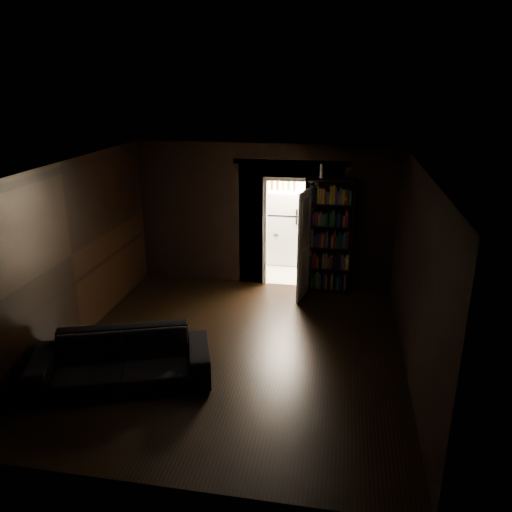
{
  "coord_description": "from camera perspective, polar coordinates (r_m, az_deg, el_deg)",
  "views": [
    {
      "loc": [
        1.48,
        -6.51,
        3.89
      ],
      "look_at": [
        0.17,
        0.9,
        1.23
      ],
      "focal_mm": 35.0,
      "sensor_mm": 36.0,
      "label": 1
    }
  ],
  "objects": [
    {
      "name": "sofa",
      "position": [
        7.02,
        -15.13,
        -10.64
      ],
      "size": [
        2.53,
        1.69,
        0.9
      ],
      "primitive_type": "imported",
      "rotation": [
        0.0,
        0.0,
        0.32
      ],
      "color": "black",
      "rests_on": "ground"
    },
    {
      "name": "ground",
      "position": [
        7.73,
        -2.43,
        -10.8
      ],
      "size": [
        5.5,
        5.5,
        0.0
      ],
      "primitive_type": "plane",
      "color": "black",
      "rests_on": "ground"
    },
    {
      "name": "room_walls",
      "position": [
        8.03,
        -1.04,
        3.5
      ],
      "size": [
        5.02,
        5.61,
        2.84
      ],
      "color": "black",
      "rests_on": "ground"
    },
    {
      "name": "bookshelf",
      "position": [
        9.52,
        8.22,
        2.21
      ],
      "size": [
        0.94,
        0.46,
        2.2
      ],
      "primitive_type": "cube",
      "rotation": [
        0.0,
        0.0,
        -0.16
      ],
      "color": "black",
      "rests_on": "ground"
    },
    {
      "name": "figurine",
      "position": [
        9.28,
        7.48,
        9.63
      ],
      "size": [
        0.11,
        0.11,
        0.27
      ],
      "primitive_type": "cube",
      "rotation": [
        0.0,
        0.0,
        -0.28
      ],
      "color": "white",
      "rests_on": "bookshelf"
    },
    {
      "name": "kitchen_alcove",
      "position": [
        10.77,
        4.51,
        4.98
      ],
      "size": [
        2.2,
        1.8,
        2.6
      ],
      "color": "#B8B4A0",
      "rests_on": "ground"
    },
    {
      "name": "bottles",
      "position": [
        10.79,
        3.12,
        8.23
      ],
      "size": [
        0.72,
        0.22,
        0.29
      ],
      "primitive_type": "cube",
      "rotation": [
        0.0,
        0.0,
        -0.19
      ],
      "color": "black",
      "rests_on": "refrigerator"
    },
    {
      "name": "door",
      "position": [
        9.3,
        5.75,
        1.41
      ],
      "size": [
        0.26,
        0.84,
        2.05
      ],
      "primitive_type": "cube",
      "rotation": [
        0.0,
        0.0,
        1.32
      ],
      "color": "white",
      "rests_on": "ground"
    },
    {
      "name": "refrigerator",
      "position": [
        11.12,
        3.37,
        3.42
      ],
      "size": [
        0.91,
        0.87,
        1.65
      ],
      "primitive_type": "cube",
      "rotation": [
        0.0,
        0.0,
        0.3
      ],
      "color": "white",
      "rests_on": "ground"
    }
  ]
}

